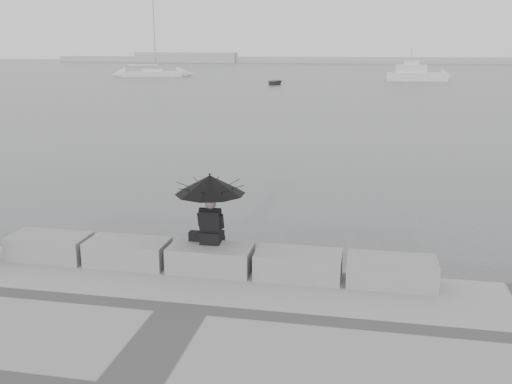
% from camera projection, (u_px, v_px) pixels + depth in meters
% --- Properties ---
extents(ground, '(360.00, 360.00, 0.00)m').
position_uv_depth(ground, '(217.00, 285.00, 11.59)').
color(ground, '#474A4C').
rests_on(ground, ground).
extents(stone_block_far_left, '(1.60, 0.80, 0.50)m').
position_uv_depth(stone_block_far_left, '(50.00, 247.00, 11.61)').
color(stone_block_far_left, gray).
rests_on(stone_block_far_left, promenade).
extents(stone_block_left, '(1.60, 0.80, 0.50)m').
position_uv_depth(stone_block_left, '(128.00, 252.00, 11.30)').
color(stone_block_left, gray).
rests_on(stone_block_left, promenade).
extents(stone_block_centre, '(1.60, 0.80, 0.50)m').
position_uv_depth(stone_block_centre, '(211.00, 258.00, 10.98)').
color(stone_block_centre, gray).
rests_on(stone_block_centre, promenade).
extents(stone_block_right, '(1.60, 0.80, 0.50)m').
position_uv_depth(stone_block_right, '(298.00, 265.00, 10.66)').
color(stone_block_right, gray).
rests_on(stone_block_right, promenade).
extents(stone_block_far_right, '(1.60, 0.80, 0.50)m').
position_uv_depth(stone_block_far_right, '(391.00, 272.00, 10.34)').
color(stone_block_far_right, gray).
rests_on(stone_block_far_right, promenade).
extents(seated_person, '(1.36, 1.36, 1.39)m').
position_uv_depth(seated_person, '(210.00, 191.00, 10.85)').
color(seated_person, black).
rests_on(seated_person, stone_block_centre).
extents(bag, '(0.29, 0.16, 0.18)m').
position_uv_depth(bag, '(196.00, 236.00, 11.22)').
color(bag, black).
rests_on(bag, stone_block_centre).
extents(distant_landmass, '(180.00, 8.00, 2.80)m').
position_uv_depth(distant_landmass, '(331.00, 60.00, 159.69)').
color(distant_landmass, '#A8ABAE').
rests_on(distant_landmass, ground).
extents(sailboat_left, '(9.37, 5.67, 12.90)m').
position_uv_depth(sailboat_left, '(152.00, 73.00, 89.29)').
color(sailboat_left, silver).
rests_on(sailboat_left, ground).
extents(motor_cruiser, '(8.37, 3.29, 4.50)m').
position_uv_depth(motor_cruiser, '(416.00, 74.00, 78.52)').
color(motor_cruiser, silver).
rests_on(motor_cruiser, ground).
extents(dinghy, '(3.72, 2.05, 0.60)m').
position_uv_depth(dinghy, '(274.00, 82.00, 71.32)').
color(dinghy, slate).
rests_on(dinghy, ground).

